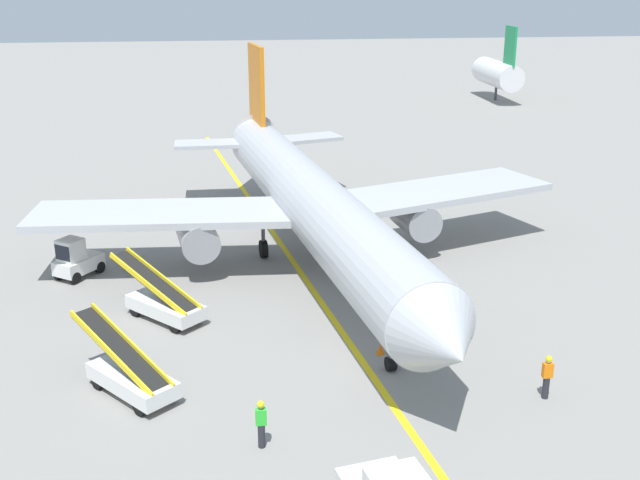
# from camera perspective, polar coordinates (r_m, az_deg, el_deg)

# --- Properties ---
(ground_plane) EXTENTS (300.00, 300.00, 0.00)m
(ground_plane) POSITION_cam_1_polar(r_m,az_deg,el_deg) (30.63, 3.72, -9.11)
(ground_plane) COLOR gray
(taxi_line_yellow) EXTENTS (11.96, 79.19, 0.01)m
(taxi_line_yellow) POSITION_cam_1_polar(r_m,az_deg,el_deg) (34.89, 0.57, -5.33)
(taxi_line_yellow) COLOR yellow
(taxi_line_yellow) RESTS_ON ground
(airliner) EXTENTS (28.31, 35.29, 10.10)m
(airliner) POSITION_cam_1_polar(r_m,az_deg,el_deg) (39.48, -0.77, 2.95)
(airliner) COLOR #B2B5BA
(airliner) RESTS_ON ground
(baggage_tug_near_wing) EXTENTS (2.47, 2.70, 2.10)m
(baggage_tug_near_wing) POSITION_cam_1_polar(r_m,az_deg,el_deg) (40.25, -17.72, -1.42)
(baggage_tug_near_wing) COLOR silver
(baggage_tug_near_wing) RESTS_ON ground
(belt_loader_forward_hold) EXTENTS (4.36, 4.47, 2.59)m
(belt_loader_forward_hold) POSITION_cam_1_polar(r_m,az_deg,el_deg) (34.58, -11.58, -4.58)
(belt_loader_forward_hold) COLOR silver
(belt_loader_forward_hold) RESTS_ON ground
(belt_loader_aft_hold) EXTENTS (4.18, 4.62, 2.59)m
(belt_loader_aft_hold) POSITION_cam_1_polar(r_m,az_deg,el_deg) (28.99, -13.96, -9.70)
(belt_loader_aft_hold) COLOR silver
(belt_loader_aft_hold) RESTS_ON ground
(ground_crew_marshaller) EXTENTS (0.36, 0.24, 1.70)m
(ground_crew_marshaller) POSITION_cam_1_polar(r_m,az_deg,el_deg) (25.31, -4.40, -13.40)
(ground_crew_marshaller) COLOR #26262D
(ground_crew_marshaller) RESTS_ON ground
(ground_crew_wing_walker) EXTENTS (0.36, 0.24, 1.70)m
(ground_crew_wing_walker) POSITION_cam_1_polar(r_m,az_deg,el_deg) (29.00, 16.56, -9.66)
(ground_crew_wing_walker) COLOR #26262D
(ground_crew_wing_walker) RESTS_ON ground
(safety_cone_nose_left) EXTENTS (0.36, 0.36, 0.44)m
(safety_cone_nose_left) POSITION_cam_1_polar(r_m,az_deg,el_deg) (35.02, 8.56, -5.07)
(safety_cone_nose_left) COLOR orange
(safety_cone_nose_left) RESTS_ON ground
(safety_cone_nose_right) EXTENTS (0.36, 0.36, 0.44)m
(safety_cone_nose_right) POSITION_cam_1_polar(r_m,az_deg,el_deg) (31.22, 4.52, -8.09)
(safety_cone_nose_right) COLOR orange
(safety_cone_nose_right) RESTS_ON ground
(distant_aircraft_far_left) EXTENTS (3.00, 10.10, 8.80)m
(distant_aircraft_far_left) POSITION_cam_1_polar(r_m,az_deg,el_deg) (94.90, 13.09, 12.03)
(distant_aircraft_far_left) COLOR silver
(distant_aircraft_far_left) RESTS_ON ground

